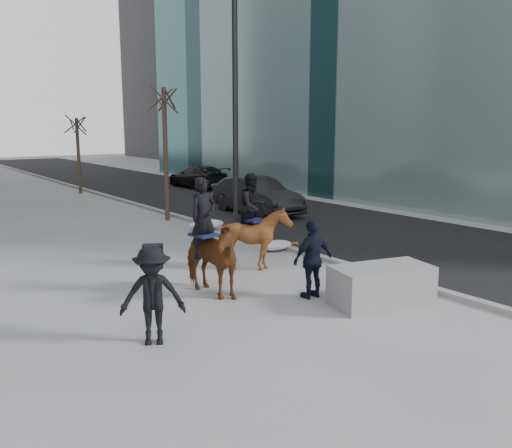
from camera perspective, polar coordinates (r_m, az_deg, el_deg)
ground at (r=12.14m, az=3.36°, el=-7.82°), size 120.00×120.00×0.00m
road at (r=24.02m, az=1.20°, el=1.35°), size 8.00×90.00×0.01m
curb at (r=21.86m, az=-7.19°, el=0.51°), size 0.25×90.00×0.12m
planter at (r=11.91m, az=13.04°, el=-6.31°), size 2.30×1.53×0.84m
car_near at (r=23.34m, az=0.03°, el=3.02°), size 1.70×4.79×1.57m
car_far at (r=33.18m, az=-6.14°, el=4.99°), size 2.01×4.74×1.36m
tree_near at (r=21.80m, az=-9.51°, el=7.94°), size 1.20×1.20×5.80m
tree_far at (r=31.73m, az=-18.20°, el=7.22°), size 1.20×1.20×4.61m
mounted_left at (r=12.15m, az=-5.19°, el=-2.98°), size 1.15×2.14×2.65m
mounted_right at (r=14.27m, az=-0.10°, el=-0.78°), size 1.60×1.73×2.55m
feeder at (r=12.00m, az=5.98°, el=-3.70°), size 1.04×0.87×1.75m
camera_crew at (r=9.63m, az=-10.84°, el=-7.36°), size 1.31×1.10×1.75m
lamppost at (r=17.77m, az=-1.95°, el=14.29°), size 0.25×1.79×9.09m
snow_piles at (r=17.23m, az=0.57°, el=-1.76°), size 1.38×9.55×0.35m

